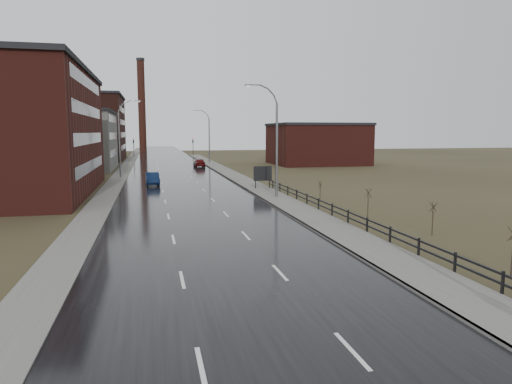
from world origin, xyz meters
TOP-DOWN VIEW (x-y plane):
  - road at (0.00, 60.00)m, footprint 14.00×300.00m
  - sidewalk_right at (8.60, 35.00)m, footprint 3.20×180.00m
  - curb_right at (7.08, 35.00)m, footprint 0.16×180.00m
  - sidewalk_left at (-8.20, 60.00)m, footprint 2.40×260.00m
  - warehouse_mid at (-17.99, 78.00)m, footprint 16.32×20.40m
  - warehouse_far at (-22.99, 108.00)m, footprint 26.52×24.48m
  - building_right at (30.30, 82.00)m, footprint 18.36×16.32m
  - smokestack at (-6.00, 150.00)m, footprint 2.70×2.70m
  - streetlight_right_mid at (8.50, 36.00)m, footprint 3.36×0.28m
  - streetlight_left at (-7.70, 62.00)m, footprint 3.36×0.28m
  - streetlight_right_far at (8.50, 90.00)m, footprint 3.36×0.28m
  - guardrail at (10.30, 18.31)m, footprint 0.10×53.05m
  - shrub_d at (14.23, 17.61)m, footprint 0.52×0.55m
  - shrub_e at (12.74, 23.76)m, footprint 0.57×0.60m
  - shrub_f at (12.57, 33.58)m, footprint 0.45×0.48m
  - billboard at (9.10, 43.11)m, footprint 2.18×0.17m
  - traffic_light_left at (-8.00, 120.00)m, footprint 0.58×2.73m
  - traffic_light_right at (8.00, 120.00)m, footprint 0.58×2.73m
  - car_near at (-3.41, 50.78)m, footprint 1.84×4.75m
  - car_far at (5.50, 79.12)m, footprint 1.98×4.78m

SIDE VIEW (x-z plane):
  - road at x=0.00m, z-range 0.00..0.06m
  - sidewalk_left at x=-8.20m, z-range 0.00..0.12m
  - sidewalk_right at x=8.60m, z-range 0.00..0.18m
  - curb_right at x=7.08m, z-range 0.00..0.18m
  - guardrail at x=10.30m, z-range 0.16..1.26m
  - car_near at x=-3.41m, z-range 0.00..1.54m
  - car_far at x=5.50m, z-range 0.00..1.62m
  - shrub_f at x=12.57m, z-range 0.06..1.95m
  - shrub_d at x=14.23m, z-range 0.07..2.25m
  - shrub_e at x=12.74m, z-range 0.07..2.46m
  - billboard at x=9.10m, z-range 0.45..3.20m
  - building_right at x=30.30m, z-range 0.01..8.51m
  - traffic_light_left at x=-8.00m, z-range 1.95..7.25m
  - traffic_light_right at x=8.00m, z-range 1.95..7.25m
  - warehouse_mid at x=-17.99m, z-range 0.01..10.51m
  - streetlight_right_mid at x=8.50m, z-range 0.16..11.51m
  - streetlight_left at x=-7.70m, z-range 0.16..11.51m
  - streetlight_right_far at x=8.50m, z-range 0.16..11.51m
  - warehouse_far at x=-22.99m, z-range 0.01..15.51m
  - smokestack at x=-6.00m, z-range 0.15..30.85m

